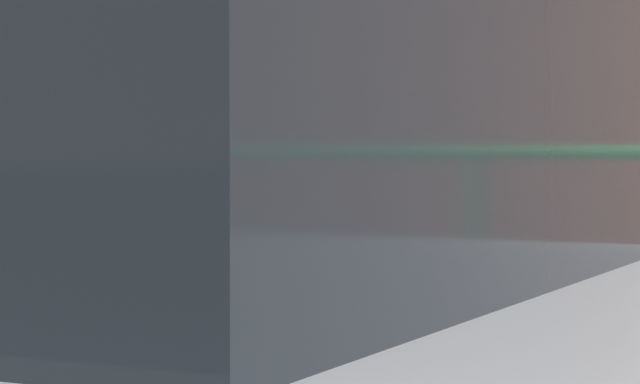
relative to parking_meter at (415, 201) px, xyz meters
name	(u,v)px	position (x,y,z in m)	size (l,w,h in m)	color
parking_meter	(415,201)	(0.00, 0.00, 0.00)	(0.16, 0.17, 1.43)	slate
pedestrian_at_meter	(197,205)	(-0.66, 0.00, -0.02)	(0.63, 0.57, 1.72)	brown
background_railing	(596,222)	(-0.02, 2.30, -0.17)	(24.06, 0.06, 1.16)	#2D7A38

